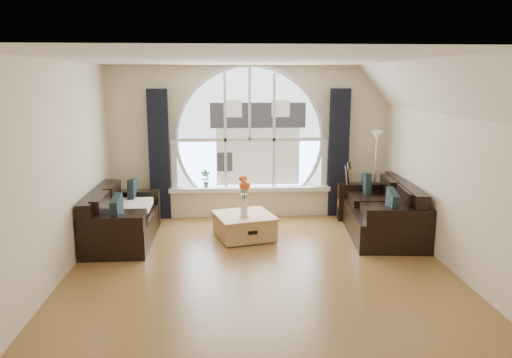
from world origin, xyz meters
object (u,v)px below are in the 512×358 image
sofa_right (380,211)px  coffee_chest (244,225)px  potted_plant (206,179)px  guitar (347,191)px  floor_lamp (375,177)px  vase_flowers (244,192)px  sofa_left (123,216)px

sofa_right → coffee_chest: bearing=-174.4°
potted_plant → guitar: bearing=-8.4°
floor_lamp → potted_plant: 2.98m
vase_flowers → floor_lamp: floor_lamp is taller
floor_lamp → potted_plant: bearing=171.0°
sofa_left → potted_plant: potted_plant is taller
sofa_left → coffee_chest: (1.86, 0.04, -0.19)m
potted_plant → sofa_left: bearing=-133.5°
floor_lamp → vase_flowers: bearing=-159.5°
guitar → potted_plant: (-2.48, 0.37, 0.18)m
sofa_right → sofa_left: bearing=-173.9°
coffee_chest → floor_lamp: size_ratio=0.54×
floor_lamp → potted_plant: (-2.94, 0.47, -0.09)m
guitar → vase_flowers: bearing=-177.2°
potted_plant → floor_lamp: bearing=-9.0°
floor_lamp → potted_plant: size_ratio=5.02×
coffee_chest → vase_flowers: vase_flowers is taller
vase_flowers → sofa_left: bearing=178.5°
floor_lamp → guitar: (-0.46, 0.10, -0.27)m
vase_flowers → floor_lamp: bearing=20.5°
vase_flowers → potted_plant: vase_flowers is taller
coffee_chest → potted_plant: potted_plant is taller
sofa_right → guitar: 0.94m
floor_lamp → guitar: floor_lamp is taller
coffee_chest → guitar: guitar is taller
sofa_right → vase_flowers: vase_flowers is taller
sofa_right → guitar: guitar is taller
coffee_chest → floor_lamp: (2.30, 0.78, 0.59)m
sofa_right → potted_plant: bearing=161.7°
coffee_chest → floor_lamp: bearing=2.9°
sofa_left → floor_lamp: bearing=10.6°
sofa_right → guitar: (-0.34, 0.87, 0.13)m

